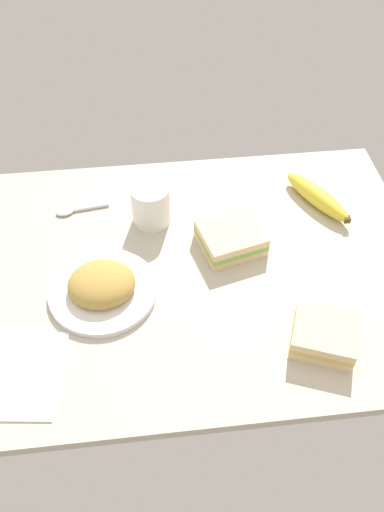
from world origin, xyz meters
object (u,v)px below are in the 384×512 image
plate_of_food (102,287)px  spoon (74,211)px  sandwich_main (324,335)px  paper_napkin (12,374)px  banana (317,197)px  coffee_mug_black (151,204)px  sandwich_side (231,238)px

plate_of_food → spoon: (6.15, -22.15, -1.40)cm
sandwich_main → paper_napkin: bearing=0.4°
banana → coffee_mug_black: bearing=1.5°
plate_of_food → coffee_mug_black: bearing=-118.9°
spoon → paper_napkin: size_ratio=0.71×
banana → spoon: bearing=-3.5°
coffee_mug_black → paper_napkin: 41.51cm
sandwich_main → sandwich_side: size_ratio=0.94×
sandwich_main → plate_of_food: bearing=-22.0°
plate_of_food → sandwich_side: 26.45cm
plate_of_food → paper_napkin: size_ratio=1.24×
sandwich_side → plate_of_food: bearing=19.8°
sandwich_main → paper_napkin: sandwich_main is taller
spoon → paper_napkin: (8.45, 37.27, -0.23)cm
sandwich_main → spoon: size_ratio=1.16×
sandwich_main → coffee_mug_black: bearing=-50.9°
banana → plate_of_food: bearing=22.9°
plate_of_food → sandwich_side: bearing=-160.2°
sandwich_side → banana: sandwich_side is taller
banana → spoon: banana is taller
paper_napkin → sandwich_main: bearing=-179.6°
paper_napkin → plate_of_food: bearing=-134.0°
sandwich_side → spoon: bearing=-23.0°
sandwich_side → coffee_mug_black: bearing=-31.4°
coffee_mug_black → banana: bearing=-178.5°
spoon → sandwich_main: bearing=139.2°
sandwich_main → spoon: (42.81, -36.95, -1.82)cm
plate_of_food → paper_napkin: 21.08cm
banana → paper_napkin: bearing=29.8°
plate_of_food → sandwich_side: size_ratio=1.43×
coffee_mug_black → sandwich_main: coffee_mug_black is taller
coffee_mug_black → sandwich_side: (-14.90, 9.12, -2.19)cm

